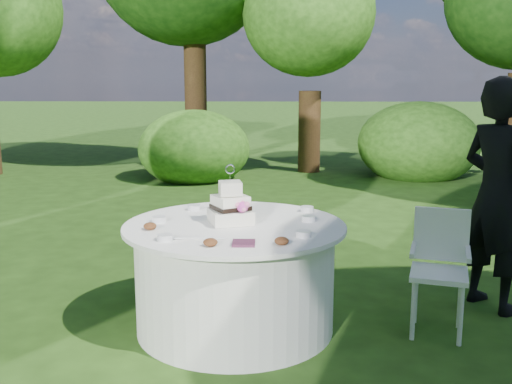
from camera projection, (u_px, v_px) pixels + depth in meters
ground at (235, 327)px, 4.33m from camera, size 80.00×80.00×0.00m
napkins at (244, 243)px, 3.68m from camera, size 0.14×0.14×0.02m
feather_plume at (192, 238)px, 3.81m from camera, size 0.48×0.07×0.01m
guest at (498, 195)px, 4.56m from camera, size 0.69×0.78×1.79m
table at (235, 276)px, 4.26m from camera, size 1.56×1.56×0.77m
cake at (231, 207)px, 4.20m from camera, size 0.35×0.35×0.42m
chair at (440, 261)px, 4.20m from camera, size 0.48×0.47×0.87m
votives at (240, 220)px, 4.22m from camera, size 1.17×0.98×0.04m
petal_cups at (212, 236)px, 3.78m from camera, size 0.97×0.48×0.05m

